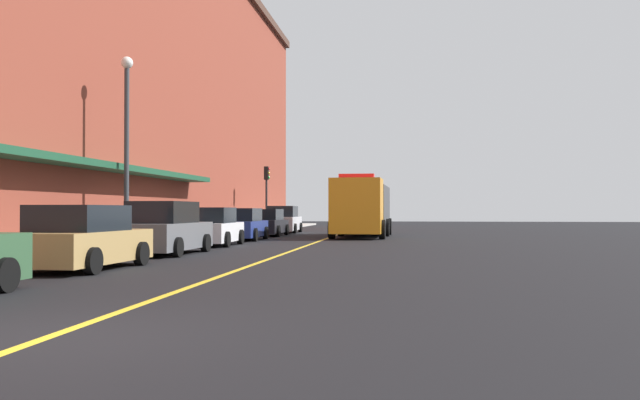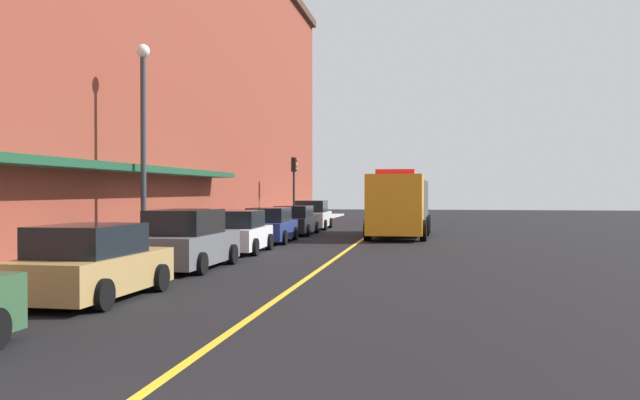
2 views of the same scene
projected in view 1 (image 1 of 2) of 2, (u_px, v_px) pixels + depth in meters
The scene contains 15 objects.
ground_plane at pixel (321, 241), 32.73m from camera, with size 112.00×112.00×0.00m, color black.
sidewalk_left at pixel (198, 238), 33.53m from camera, with size 2.40×70.00×0.15m, color #ADA8A0.
lane_center_stripe at pixel (321, 241), 32.73m from camera, with size 0.16×70.00×0.01m, color gold.
brick_building_left at pixel (57, 63), 33.57m from camera, with size 12.76×64.00×17.71m.
parked_car_1 at pixel (82, 239), 16.84m from camera, with size 2.20×4.36×1.62m.
parked_car_2 at pixel (165, 230), 22.64m from camera, with size 2.15×4.62×1.78m.
parked_car_3 at pixel (212, 228), 28.07m from camera, with size 2.10×4.15×1.60m.
parked_car_4 at pixel (242, 225), 33.30m from camera, with size 2.15×4.74×1.58m.
parked_car_5 at pixel (266, 223), 38.81m from camera, with size 2.14×4.53×1.55m.
parked_car_6 at pixel (283, 220), 44.09m from camera, with size 2.19×4.48×1.76m.
utility_truck at pixel (363, 208), 37.55m from camera, with size 3.09×9.14×3.35m.
parking_meter_0 at pixel (99, 224), 20.90m from camera, with size 0.14×0.18×1.33m.
parking_meter_1 at pixel (177, 220), 27.91m from camera, with size 0.14×0.18×1.33m.
street_lamp_left at pixel (127, 130), 24.41m from camera, with size 0.44×0.44×6.94m.
traffic_light_near at pixel (267, 186), 45.51m from camera, with size 0.38×0.36×4.30m.
Camera 1 is at (4.18, -7.49, 1.49)m, focal length 37.69 mm.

